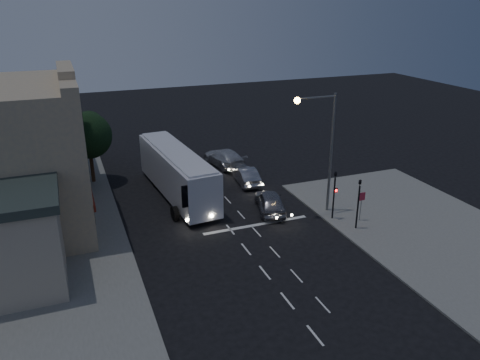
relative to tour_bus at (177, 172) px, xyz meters
name	(u,v)px	position (x,y,z in m)	size (l,w,h in m)	color
ground	(241,242)	(1.94, -9.41, -2.12)	(120.00, 120.00, 0.00)	black
sidewalk_near	(437,235)	(14.94, -13.41, -2.06)	(12.00, 24.00, 0.12)	slate
sidewalk_far	(34,223)	(-11.06, -1.41, -2.06)	(12.00, 50.00, 0.12)	slate
road_markings	(241,219)	(3.23, -6.10, -2.11)	(8.00, 30.55, 0.01)	silver
tour_bus	(177,172)	(0.00, 0.00, 0.00)	(3.72, 12.94, 3.92)	silver
car_suv	(270,202)	(5.85, -5.61, -1.32)	(1.89, 4.69, 1.60)	gray
car_sedan_a	(246,175)	(6.32, 0.56, -1.38)	(1.56, 4.48, 1.48)	#9B9AA0
car_sedan_b	(224,158)	(6.09, 5.66, -1.29)	(2.32, 5.70, 1.65)	silver
traffic_signal_main	(335,189)	(9.54, -8.63, 0.30)	(0.25, 0.35, 4.10)	black
traffic_signal_side	(359,198)	(10.24, -10.61, 0.30)	(0.18, 0.15, 4.10)	black
regulatory_sign	(362,202)	(11.24, -9.64, -0.52)	(0.45, 0.12, 2.20)	slate
streetlight	(324,141)	(9.28, -7.21, 3.62)	(3.32, 0.44, 9.00)	slate
main_building	(7,158)	(-12.02, -1.41, 3.04)	(10.12, 12.00, 11.00)	gray
low_building_north	(25,137)	(-11.56, 10.59, 1.27)	(9.40, 9.40, 6.50)	#A89F8B
street_tree	(88,134)	(-6.27, 5.62, 2.38)	(4.00, 4.00, 6.20)	black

